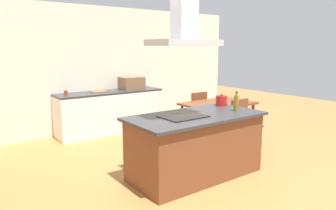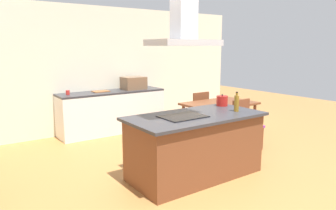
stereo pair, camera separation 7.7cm
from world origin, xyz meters
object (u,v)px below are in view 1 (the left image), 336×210
chair_facing_back_wall (196,109)px  chair_facing_island (244,121)px  range_hood (184,26)px  olive_oil_bottle (236,103)px  countertop_microwave (132,83)px  coffee_mug_red (66,93)px  dining_table (218,107)px  tea_kettle (221,101)px  cutting_board (99,91)px  cooktop (183,116)px

chair_facing_back_wall → chair_facing_island: (0.00, -1.33, 0.00)m
chair_facing_back_wall → range_hood: 3.00m
chair_facing_back_wall → olive_oil_bottle: bearing=-115.3°
countertop_microwave → coffee_mug_red: size_ratio=5.56×
olive_oil_bottle → dining_table: olive_oil_bottle is taller
tea_kettle → cutting_board: tea_kettle is taller
countertop_microwave → dining_table: 2.03m
dining_table → range_hood: range_hood is taller
dining_table → coffee_mug_red: bearing=144.1°
chair_facing_back_wall → chair_facing_island: 1.33m
olive_oil_bottle → range_hood: 1.40m
cooktop → cutting_board: cutting_board is taller
dining_table → countertop_microwave: bearing=119.1°
chair_facing_back_wall → chair_facing_island: bearing=-90.0°
olive_oil_bottle → chair_facing_back_wall: 2.22m
range_hood → chair_facing_back_wall: bearing=45.1°
olive_oil_bottle → cutting_board: size_ratio=0.86×
tea_kettle → dining_table: 1.19m
cooktop → coffee_mug_red: 2.98m
countertop_microwave → range_hood: 3.18m
dining_table → olive_oil_bottle: bearing=-125.6°
cooktop → olive_oil_bottle: size_ratio=2.06×
coffee_mug_red → range_hood: bearing=-77.3°
cutting_board → range_hood: (-0.06, -2.93, 1.19)m
tea_kettle → range_hood: range_hood is taller
cutting_board → olive_oil_bottle: bearing=-75.2°
olive_oil_bottle → countertop_microwave: size_ratio=0.58×
olive_oil_bottle → chair_facing_island: (0.92, 0.62, -0.52)m
chair_facing_island → range_hood: size_ratio=0.99×
tea_kettle → range_hood: size_ratio=0.26×
chair_facing_island → range_hood: (-1.79, -0.47, 1.59)m
tea_kettle → cutting_board: bearing=110.0°
olive_oil_bottle → chair_facing_island: 1.23m
coffee_mug_red → dining_table: 3.03m
countertop_microwave → coffee_mug_red: (-1.47, 0.02, -0.09)m
cutting_board → dining_table: 2.51m
olive_oil_bottle → cooktop: bearing=169.9°
olive_oil_bottle → dining_table: size_ratio=0.21×
olive_oil_bottle → tea_kettle: bearing=71.7°
cooktop → tea_kettle: tea_kettle is taller
chair_facing_island → coffee_mug_red: bearing=135.1°
olive_oil_bottle → dining_table: 1.63m
cutting_board → dining_table: (1.74, -1.80, -0.24)m
cooktop → chair_facing_back_wall: size_ratio=0.67×
coffee_mug_red → chair_facing_island: size_ratio=0.10×
cooktop → cutting_board: 2.93m
olive_oil_bottle → coffee_mug_red: 3.42m
countertop_microwave → coffee_mug_red: bearing=179.1°
tea_kettle → olive_oil_bottle: olive_oil_bottle is taller
cutting_board → chair_facing_back_wall: bearing=-33.0°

